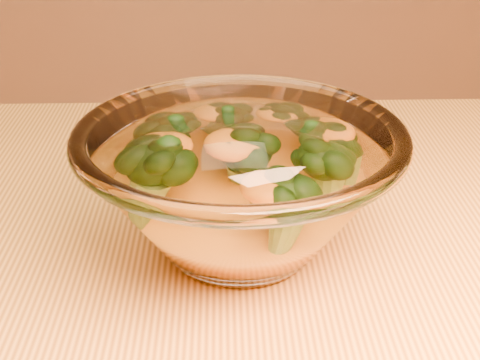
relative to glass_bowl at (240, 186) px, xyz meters
name	(u,v)px	position (x,y,z in m)	size (l,w,h in m)	color
glass_bowl	(240,186)	(0.00, 0.00, 0.00)	(0.24, 0.24, 0.11)	white
cheese_sauce	(240,213)	(0.00, 0.00, -0.02)	(0.14, 0.14, 0.04)	orange
broccoli_heap	(236,163)	(0.00, 0.01, 0.01)	(0.17, 0.16, 0.06)	black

